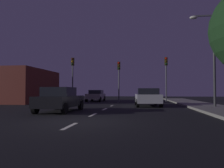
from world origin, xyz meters
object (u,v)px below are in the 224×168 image
traffic_signal_center (119,74)px  car_adjacent_lane (60,99)px  traffic_signal_left (73,71)px  car_oncoming_far (96,95)px  street_lamp_right (210,51)px  traffic_signal_right (166,71)px  car_stopped_ahead (147,97)px

traffic_signal_center → car_adjacent_lane: bearing=-101.5°
traffic_signal_left → car_oncoming_far: 4.32m
car_adjacent_lane → car_oncoming_far: (-0.69, 14.15, -0.03)m
traffic_signal_left → street_lamp_right: 15.16m
traffic_signal_right → car_adjacent_lane: traffic_signal_right is taller
traffic_signal_right → street_lamp_right: (2.26, -7.98, 0.66)m
car_stopped_ahead → street_lamp_right: bearing=-24.7°
traffic_signal_center → car_adjacent_lane: traffic_signal_center is taller
car_adjacent_lane → street_lamp_right: size_ratio=0.60×
car_adjacent_lane → traffic_signal_left: bearing=104.1°
traffic_signal_center → car_stopped_ahead: (3.01, -5.93, -2.46)m
traffic_signal_left → traffic_signal_center: (5.39, -0.00, -0.36)m
traffic_signal_center → street_lamp_right: (7.48, -7.98, 0.93)m
traffic_signal_center → car_adjacent_lane: 12.36m
street_lamp_right → car_stopped_ahead: bearing=155.3°
traffic_signal_right → car_adjacent_lane: bearing=-122.7°
car_stopped_ahead → car_adjacent_lane: bearing=-132.4°
traffic_signal_center → traffic_signal_right: size_ratio=0.92×
traffic_signal_center → street_lamp_right: street_lamp_right is taller
traffic_signal_left → car_adjacent_lane: (2.98, -11.86, -2.84)m
car_stopped_ahead → street_lamp_right: 5.98m
traffic_signal_right → car_adjacent_lane: (-7.63, -11.86, -2.74)m
traffic_signal_left → car_stopped_ahead: size_ratio=1.12×
traffic_signal_center → traffic_signal_right: (5.22, 0.00, 0.27)m
car_stopped_ahead → street_lamp_right: (4.47, -2.06, 3.40)m
street_lamp_right → traffic_signal_left: bearing=148.2°
car_oncoming_far → street_lamp_right: 15.14m
traffic_signal_left → traffic_signal_right: 10.61m
traffic_signal_right → car_oncoming_far: (-8.32, 2.29, -2.77)m
car_oncoming_far → car_stopped_ahead: bearing=-53.4°
traffic_signal_center → car_adjacent_lane: (-2.41, -11.86, -2.47)m
traffic_signal_left → street_lamp_right: bearing=-31.8°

